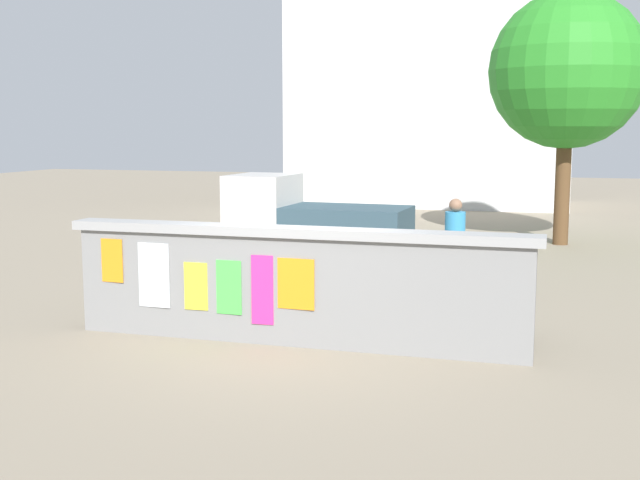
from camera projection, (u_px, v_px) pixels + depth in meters
The scene contains 9 objects.
ground at pixel (406, 253), 17.98m from camera, with size 60.00×60.00×0.00m, color gray.
poster_wall at pixel (293, 284), 10.27m from camera, with size 6.22×0.42×1.53m.
auto_rickshaw_truck at pixel (309, 223), 16.00m from camera, with size 3.67×1.67×1.85m.
motorcycle at pixel (350, 277), 12.51m from camera, with size 1.87×0.70×0.87m.
bicycle_near at pixel (468, 310), 10.72m from camera, with size 1.66×0.59×0.95m.
bicycle_far at pixel (215, 292), 11.85m from camera, with size 1.66×0.58×0.95m.
person_walking at pixel (455, 236), 13.37m from camera, with size 0.46×0.46×1.62m.
tree_roadside at pixel (567, 71), 18.70m from camera, with size 3.67×3.67×5.95m.
building_background at pixel (432, 82), 29.19m from camera, with size 10.23×5.10×8.90m.
Camera 1 is at (3.18, -9.58, 2.78)m, focal length 44.81 mm.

